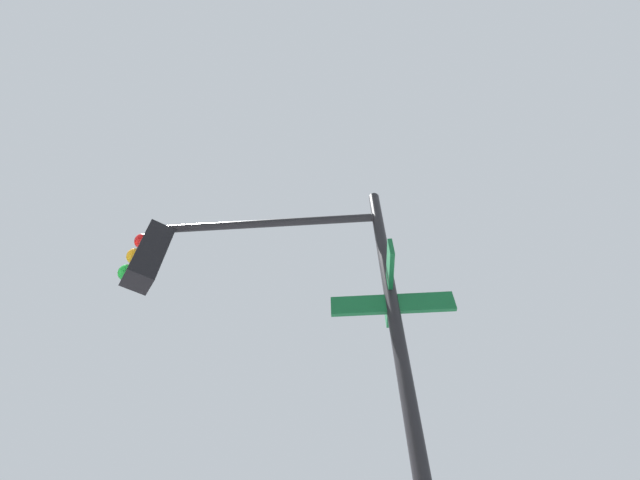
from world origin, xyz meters
The scene contains 1 object.
traffic_signal_near centered at (-6.30, -6.29, 3.58)m, with size 2.13×2.62×5.11m.
Camera 1 is at (-9.05, -5.10, 0.96)m, focal length 23.40 mm.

